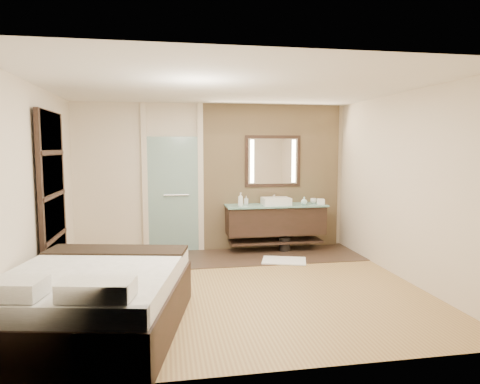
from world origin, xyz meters
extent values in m
plane|color=olive|center=(0.00, 0.00, 0.00)|extent=(5.00, 5.00, 0.00)
cube|color=#32281B|center=(0.60, 1.60, 0.01)|extent=(3.80, 1.30, 0.01)
cube|color=tan|center=(1.10, 2.21, 1.35)|extent=(2.60, 0.08, 2.70)
cube|color=black|center=(1.10, 1.92, 0.57)|extent=(1.80, 0.50, 0.50)
cube|color=black|center=(1.10, 1.92, 0.18)|extent=(1.71, 0.45, 0.04)
cube|color=#90DCCF|center=(1.10, 1.90, 0.85)|extent=(1.85, 0.55, 0.03)
cube|color=white|center=(1.10, 1.90, 0.93)|extent=(0.50, 0.38, 0.13)
cylinder|color=silver|center=(1.10, 2.09, 0.95)|extent=(0.03, 0.03, 0.18)
cylinder|color=silver|center=(1.10, 2.05, 1.03)|extent=(0.02, 0.10, 0.02)
cube|color=black|center=(1.10, 2.16, 1.65)|extent=(1.06, 0.03, 0.96)
cube|color=white|center=(1.10, 2.15, 1.65)|extent=(0.94, 0.01, 0.84)
cube|color=#FDF0BD|center=(0.70, 2.14, 1.65)|extent=(0.07, 0.01, 0.80)
cube|color=#FDF0BD|center=(1.50, 2.14, 1.65)|extent=(0.07, 0.01, 0.80)
cube|color=#BDEFE7|center=(-0.75, 2.20, 1.05)|extent=(0.90, 0.05, 2.10)
cylinder|color=silver|center=(-0.70, 2.15, 1.05)|extent=(0.45, 0.03, 0.03)
cube|color=beige|center=(-1.25, 2.21, 1.35)|extent=(0.10, 0.08, 2.70)
cube|color=beige|center=(-0.25, 2.21, 1.35)|extent=(0.10, 0.08, 2.70)
cube|color=black|center=(-2.43, 0.60, 1.20)|extent=(0.06, 1.20, 2.40)
cube|color=beige|center=(-2.41, 0.60, 0.37)|extent=(0.02, 1.06, 0.52)
cube|color=beige|center=(-2.41, 0.60, 0.96)|extent=(0.02, 1.06, 0.52)
cube|color=beige|center=(-2.41, 0.60, 1.54)|extent=(0.02, 1.06, 0.52)
cube|color=beige|center=(-2.41, 0.60, 2.13)|extent=(0.02, 1.06, 0.52)
cube|color=black|center=(-1.65, -1.15, 0.24)|extent=(2.12, 2.45, 0.47)
cube|color=silver|center=(-1.65, -1.15, 0.57)|extent=(2.06, 2.39, 0.19)
cube|color=black|center=(-1.49, -0.36, 0.67)|extent=(1.73, 0.81, 0.04)
cube|color=silver|center=(-2.19, -1.91, 0.75)|extent=(0.64, 0.44, 0.15)
cube|color=silver|center=(-1.46, -2.07, 0.75)|extent=(0.64, 0.44, 0.15)
cube|color=white|center=(1.05, 1.15, 0.02)|extent=(0.84, 0.70, 0.02)
cylinder|color=black|center=(1.26, 1.85, 0.13)|extent=(0.26, 0.26, 0.26)
cube|color=white|center=(1.92, 1.79, 0.92)|extent=(0.14, 0.14, 0.10)
imported|color=white|center=(0.42, 1.80, 0.99)|extent=(0.12, 0.12, 0.24)
imported|color=#B2B2B2|center=(0.57, 2.02, 0.94)|extent=(0.09, 0.09, 0.16)
imported|color=#A9D5D2|center=(1.60, 1.79, 0.94)|extent=(0.14, 0.14, 0.15)
imported|color=white|center=(1.85, 2.00, 0.91)|extent=(0.12, 0.12, 0.09)
camera|label=1|loc=(-0.89, -5.62, 1.91)|focal=32.00mm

